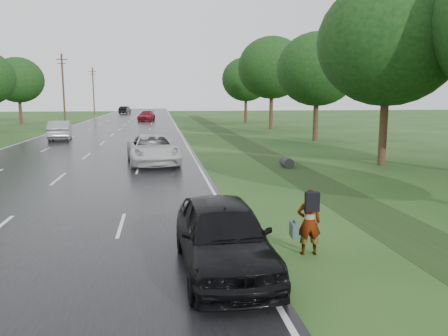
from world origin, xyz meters
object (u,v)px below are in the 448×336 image
white_pickup (153,149)px  silver_sedan (60,130)px  dark_sedan (223,235)px  pedestrian (308,221)px

white_pickup → silver_sedan: (-8.35, 15.46, 0.02)m
white_pickup → dark_sedan: bearing=-90.0°
silver_sedan → pedestrian: bearing=104.2°
pedestrian → silver_sedan: size_ratio=0.32×
white_pickup → dark_sedan: 16.06m
pedestrian → white_pickup: bearing=-70.2°
white_pickup → silver_sedan: silver_sedan is taller
pedestrian → dark_sedan: bearing=24.5°
white_pickup → silver_sedan: 17.57m
pedestrian → white_pickup: (-3.91, 15.20, 0.03)m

